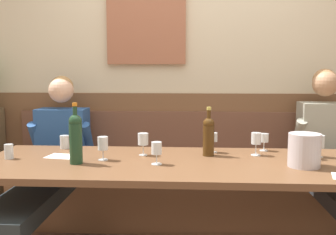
% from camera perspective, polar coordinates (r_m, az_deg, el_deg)
% --- Properties ---
extents(room_wall_back, '(6.80, 0.12, 2.80)m').
position_cam_1_polar(room_wall_back, '(3.38, 3.14, 8.85)').
color(room_wall_back, beige).
rests_on(room_wall_back, ground).
extents(wood_wainscot_panel, '(6.80, 0.03, 1.09)m').
position_cam_1_polar(wood_wainscot_panel, '(3.41, 3.10, -5.63)').
color(wood_wainscot_panel, brown).
rests_on(wood_wainscot_panel, ground).
extents(wall_bench, '(2.94, 0.42, 0.94)m').
position_cam_1_polar(wall_bench, '(3.28, 3.04, -10.98)').
color(wall_bench, brown).
rests_on(wall_bench, ground).
extents(dining_table, '(2.64, 0.89, 0.73)m').
position_cam_1_polar(dining_table, '(2.46, 2.96, -7.98)').
color(dining_table, brown).
rests_on(dining_table, ground).
extents(person_left_seat, '(0.51, 1.35, 1.25)m').
position_cam_1_polar(person_left_seat, '(3.00, -17.50, -6.63)').
color(person_left_seat, '#242E33').
rests_on(person_left_seat, ground).
extents(ice_bucket, '(0.19, 0.19, 0.20)m').
position_cam_1_polar(ice_bucket, '(2.43, 19.52, -4.59)').
color(ice_bucket, '#BEB6BA').
rests_on(ice_bucket, dining_table).
extents(wine_bottle_amber_mid, '(0.08, 0.08, 0.38)m').
position_cam_1_polar(wine_bottle_amber_mid, '(2.42, -13.48, -2.86)').
color(wine_bottle_amber_mid, '#1D3D24').
rests_on(wine_bottle_amber_mid, dining_table).
extents(wine_bottle_green_tall, '(0.08, 0.08, 0.33)m').
position_cam_1_polar(wine_bottle_green_tall, '(2.59, 6.01, -2.60)').
color(wine_bottle_green_tall, '#452B10').
rests_on(wine_bottle_green_tall, dining_table).
extents(wine_glass_left_end, '(0.07, 0.07, 0.13)m').
position_cam_1_polar(wine_glass_left_end, '(2.66, 20.15, -3.87)').
color(wine_glass_left_end, silver).
rests_on(wine_glass_left_end, dining_table).
extents(wine_glass_right_end, '(0.07, 0.07, 0.14)m').
position_cam_1_polar(wine_glass_right_end, '(2.35, -1.70, -4.75)').
color(wine_glass_right_end, silver).
rests_on(wine_glass_right_end, dining_table).
extents(wine_glass_mid_right, '(0.06, 0.06, 0.14)m').
position_cam_1_polar(wine_glass_mid_right, '(2.70, 6.63, -3.09)').
color(wine_glass_mid_right, silver).
rests_on(wine_glass_mid_right, dining_table).
extents(wine_glass_center_rear, '(0.06, 0.06, 0.12)m').
position_cam_1_polar(wine_glass_center_rear, '(2.82, 14.01, -3.03)').
color(wine_glass_center_rear, silver).
rests_on(wine_glass_center_rear, dining_table).
extents(wine_glass_by_bottle, '(0.07, 0.07, 0.15)m').
position_cam_1_polar(wine_glass_by_bottle, '(2.60, -3.70, -3.36)').
color(wine_glass_by_bottle, silver).
rests_on(wine_glass_by_bottle, dining_table).
extents(wine_glass_center_front, '(0.07, 0.07, 0.15)m').
position_cam_1_polar(wine_glass_center_front, '(2.49, -9.60, -3.99)').
color(wine_glass_center_front, silver).
rests_on(wine_glass_center_front, dining_table).
extents(wine_glass_near_bucket, '(0.07, 0.07, 0.15)m').
position_cam_1_polar(wine_glass_near_bucket, '(2.73, 21.38, -3.49)').
color(wine_glass_near_bucket, silver).
rests_on(wine_glass_near_bucket, dining_table).
extents(wine_glass_mid_left, '(0.07, 0.07, 0.15)m').
position_cam_1_polar(wine_glass_mid_left, '(2.66, 12.88, -3.16)').
color(wine_glass_mid_left, silver).
rests_on(wine_glass_mid_left, dining_table).
extents(water_tumbler_left, '(0.07, 0.07, 0.10)m').
position_cam_1_polar(water_tumbler_left, '(2.93, -15.03, -3.51)').
color(water_tumbler_left, silver).
rests_on(water_tumbler_left, dining_table).
extents(water_tumbler_right, '(0.06, 0.06, 0.10)m').
position_cam_1_polar(water_tumbler_right, '(2.71, -22.44, -4.67)').
color(water_tumbler_right, silver).
rests_on(water_tumbler_right, dining_table).
extents(tasting_sheet_right_guest, '(0.23, 0.18, 0.00)m').
position_cam_1_polar(tasting_sheet_right_guest, '(2.67, -15.26, -5.56)').
color(tasting_sheet_right_guest, white).
rests_on(tasting_sheet_right_guest, dining_table).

